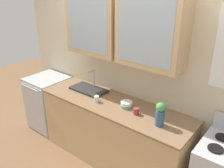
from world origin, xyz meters
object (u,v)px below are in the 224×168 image
Objects in this scene: bowl_stack at (126,104)px; cup_near_bowls at (136,111)px; dishwasher at (49,103)px; sink_faucet at (89,89)px; cup_near_sink at (97,99)px; vase at (160,114)px.

bowl_stack is 0.21m from cup_near_bowls.
cup_near_bowls reaches higher than dishwasher.
sink_faucet reaches higher than cup_near_sink.
bowl_stack is at bearing 159.82° from cup_near_bowls.
cup_near_sink is (0.32, -0.19, 0.02)m from sink_faucet.
vase is 2.17m from dishwasher.
sink_faucet is 5.25× the size of cup_near_sink.
sink_faucet is 5.25× the size of cup_near_bowls.
cup_near_bowls is 0.11× the size of dishwasher.
cup_near_sink is at bearing -161.16° from bowl_stack.
dishwasher is (-1.19, 0.10, -0.49)m from cup_near_sink.
cup_near_bowls is (0.57, 0.06, -0.00)m from cup_near_sink.
cup_near_bowls reaches higher than bowl_stack.
sink_faucet is 0.99m from dishwasher.
sink_faucet is at bearing 171.73° from cup_near_bowls.
dishwasher is (-0.87, -0.09, -0.47)m from sink_faucet.
bowl_stack is 0.40m from cup_near_sink.
vase is (0.52, -0.10, 0.11)m from bowl_stack.
vase is at bearing -5.97° from cup_near_bowls.
bowl_stack is 1.53× the size of cup_near_bowls.
cup_near_bowls is at bearing -1.18° from dishwasher.
vase is 0.90m from cup_near_sink.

